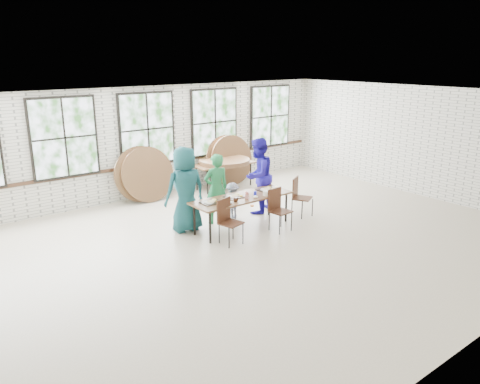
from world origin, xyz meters
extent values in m
plane|color=beige|center=(0.00, 0.00, 0.00)|extent=(12.00, 12.00, 0.00)
plane|color=white|center=(0.00, 0.00, 3.00)|extent=(12.00, 12.00, 0.00)
plane|color=silver|center=(0.00, 4.50, 1.50)|extent=(12.00, 0.00, 12.00)
plane|color=silver|center=(0.00, -4.50, 1.50)|extent=(12.00, 0.00, 12.00)
plane|color=silver|center=(6.00, 0.00, 1.50)|extent=(0.00, 9.00, 9.00)
cube|color=#422819|center=(0.00, 4.47, 0.90)|extent=(11.80, 0.05, 0.08)
cube|color=black|center=(-2.20, 4.44, 1.88)|extent=(1.62, 0.05, 1.97)
cube|color=white|center=(-2.20, 4.41, 1.88)|extent=(1.50, 0.01, 1.85)
cube|color=black|center=(0.00, 4.44, 1.88)|extent=(1.62, 0.05, 1.97)
cube|color=white|center=(0.00, 4.41, 1.88)|extent=(1.50, 0.01, 1.85)
cube|color=black|center=(2.20, 4.44, 1.88)|extent=(1.62, 0.05, 1.97)
cube|color=white|center=(2.20, 4.41, 1.88)|extent=(1.50, 0.01, 1.85)
cube|color=black|center=(4.40, 4.44, 1.88)|extent=(1.62, 0.05, 1.97)
cube|color=white|center=(4.40, 4.41, 1.88)|extent=(1.50, 0.01, 1.85)
cube|color=brown|center=(0.45, 0.90, 0.72)|extent=(2.40, 0.81, 0.04)
cylinder|color=black|center=(-0.63, 0.60, 0.35)|extent=(0.05, 0.05, 0.70)
cylinder|color=black|center=(-0.63, 1.20, 0.35)|extent=(0.05, 0.05, 0.70)
cylinder|color=black|center=(1.53, 0.60, 0.35)|extent=(0.05, 0.05, 0.70)
cylinder|color=black|center=(1.53, 1.20, 0.35)|extent=(0.05, 0.05, 0.70)
cube|color=#442516|center=(-0.30, 0.32, 0.45)|extent=(0.51, 0.49, 0.03)
cube|color=#442516|center=(-0.35, 0.50, 0.70)|extent=(0.41, 0.14, 0.50)
cylinder|color=black|center=(-0.48, 0.15, 0.22)|extent=(0.02, 0.02, 0.44)
cylinder|color=black|center=(-0.48, 0.49, 0.22)|extent=(0.02, 0.02, 0.44)
cylinder|color=black|center=(-0.12, 0.15, 0.22)|extent=(0.02, 0.02, 0.44)
cylinder|color=black|center=(-0.12, 0.49, 0.22)|extent=(0.02, 0.02, 0.44)
cube|color=#442516|center=(1.02, 0.24, 0.45)|extent=(0.46, 0.44, 0.03)
cube|color=#442516|center=(1.00, 0.43, 0.70)|extent=(0.42, 0.07, 0.50)
cylinder|color=black|center=(0.84, 0.07, 0.22)|extent=(0.02, 0.02, 0.44)
cylinder|color=black|center=(0.84, 0.41, 0.22)|extent=(0.02, 0.02, 0.44)
cylinder|color=black|center=(1.20, 0.07, 0.22)|extent=(0.02, 0.02, 0.44)
cylinder|color=black|center=(1.20, 0.41, 0.22)|extent=(0.02, 0.02, 0.44)
cube|color=#442516|center=(2.12, 0.66, 0.45)|extent=(0.56, 0.56, 0.03)
cube|color=#442516|center=(2.03, 0.82, 0.70)|extent=(0.38, 0.23, 0.50)
cylinder|color=black|center=(1.94, 0.49, 0.22)|extent=(0.02, 0.02, 0.44)
cylinder|color=black|center=(1.94, 0.83, 0.22)|extent=(0.02, 0.02, 0.44)
cylinder|color=black|center=(2.30, 0.49, 0.22)|extent=(0.02, 0.02, 0.44)
cylinder|color=black|center=(2.30, 0.83, 0.22)|extent=(0.02, 0.02, 0.44)
imported|color=#185C4B|center=(-0.62, 1.55, 0.95)|extent=(0.98, 0.68, 1.91)
imported|color=#1F7741|center=(0.21, 1.55, 0.82)|extent=(0.66, 0.49, 1.64)
imported|color=#121839|center=(0.67, 1.55, 0.44)|extent=(0.61, 0.40, 0.89)
imported|color=#1F169C|center=(1.46, 1.55, 0.93)|extent=(1.09, 0.97, 1.87)
cube|color=brown|center=(2.13, 3.87, 0.72)|extent=(1.84, 0.86, 0.04)
cylinder|color=black|center=(1.35, 3.60, 0.35)|extent=(0.04, 0.04, 0.70)
cylinder|color=black|center=(1.35, 4.15, 0.35)|extent=(0.04, 0.04, 0.70)
cylinder|color=black|center=(2.91, 3.60, 0.35)|extent=(0.04, 0.04, 0.70)
cylinder|color=black|center=(2.91, 4.15, 0.35)|extent=(0.04, 0.04, 0.70)
cube|color=black|center=(-0.34, 0.97, 0.75)|extent=(0.44, 0.33, 0.02)
cube|color=black|center=(0.32, 0.99, 0.75)|extent=(0.44, 0.33, 0.02)
cube|color=black|center=(1.26, 0.98, 0.75)|extent=(0.44, 0.33, 0.02)
cylinder|color=black|center=(0.12, 0.71, 0.79)|extent=(0.09, 0.09, 0.09)
cube|color=red|center=(0.45, 0.73, 0.80)|extent=(0.06, 0.06, 0.11)
cylinder|color=#1B22CF|center=(0.75, 0.80, 0.79)|extent=(0.07, 0.07, 0.10)
cylinder|color=orange|center=(1.36, 0.76, 0.80)|extent=(0.07, 0.07, 0.11)
cylinder|color=white|center=(0.96, 0.65, 0.79)|extent=(0.17, 0.17, 0.10)
ellipsoid|color=white|center=(-0.04, 0.67, 0.76)|extent=(0.11, 0.11, 0.05)
ellipsoid|color=white|center=(0.64, 0.66, 0.76)|extent=(0.11, 0.11, 0.05)
cylinder|color=brown|center=(2.13, 3.87, 0.76)|extent=(1.50, 1.50, 0.04)
cylinder|color=brown|center=(2.13, 3.87, 0.80)|extent=(1.50, 1.50, 0.04)
cylinder|color=brown|center=(2.13, 3.87, 0.85)|extent=(1.50, 1.50, 0.04)
cylinder|color=brown|center=(-0.39, 4.18, 0.73)|extent=(1.50, 0.30, 1.49)
cylinder|color=brown|center=(-0.23, 4.08, 0.73)|extent=(1.50, 0.44, 1.46)
cylinder|color=brown|center=(2.46, 4.18, 0.73)|extent=(1.50, 0.35, 1.48)
cylinder|color=brown|center=(2.57, 4.08, 0.73)|extent=(1.50, 0.33, 1.48)
camera|label=1|loc=(-5.73, -6.93, 3.78)|focal=35.00mm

